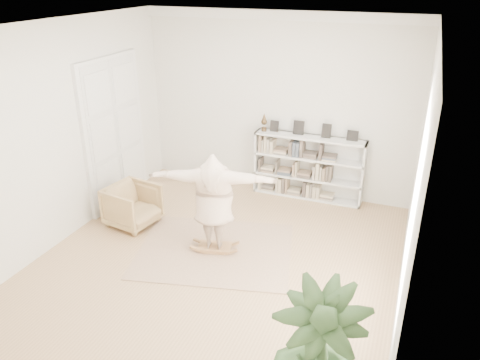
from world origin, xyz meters
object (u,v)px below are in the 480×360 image
Objects in this scene: armchair at (133,206)px; rocker_board at (215,247)px; bookshelf at (308,168)px; person at (214,199)px.

rocker_board is (1.75, -0.28, -0.31)m from armchair.
bookshelf is 2.77m from rocker_board.
bookshelf reaches higher than rocker_board.
rocker_board is (-0.91, -2.56, -0.56)m from bookshelf.
person reaches higher than armchair.
armchair reaches higher than rocker_board.
armchair is 1.80m from rocker_board.
armchair is (-2.66, -2.28, -0.26)m from bookshelf.
bookshelf reaches higher than armchair.
person is (-0.91, -2.56, 0.32)m from bookshelf.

